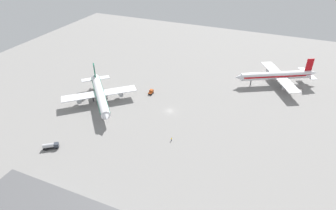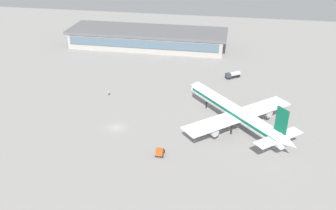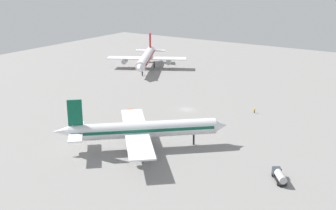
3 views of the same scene
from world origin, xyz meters
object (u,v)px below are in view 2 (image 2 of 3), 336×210
(baggage_tug, at_px, (160,152))
(ground_crew_worker, at_px, (109,93))
(fuel_truck, at_px, (233,75))
(airplane_at_gate, at_px, (236,112))

(baggage_tug, height_order, ground_crew_worker, baggage_tug)
(fuel_truck, bearing_deg, baggage_tug, 36.77)
(baggage_tug, bearing_deg, ground_crew_worker, -142.84)
(airplane_at_gate, bearing_deg, baggage_tug, 92.14)
(airplane_at_gate, bearing_deg, fuel_truck, -39.53)
(baggage_tug, relative_size, ground_crew_worker, 1.93)
(airplane_at_gate, xyz_separation_m, fuel_truck, (1.47, -38.77, -3.94))
(baggage_tug, distance_m, fuel_truck, 60.81)
(airplane_at_gate, height_order, ground_crew_worker, airplane_at_gate)
(airplane_at_gate, height_order, baggage_tug, airplane_at_gate)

